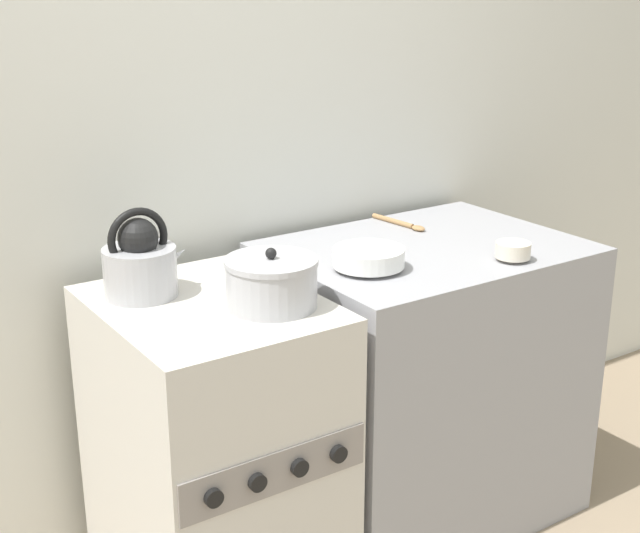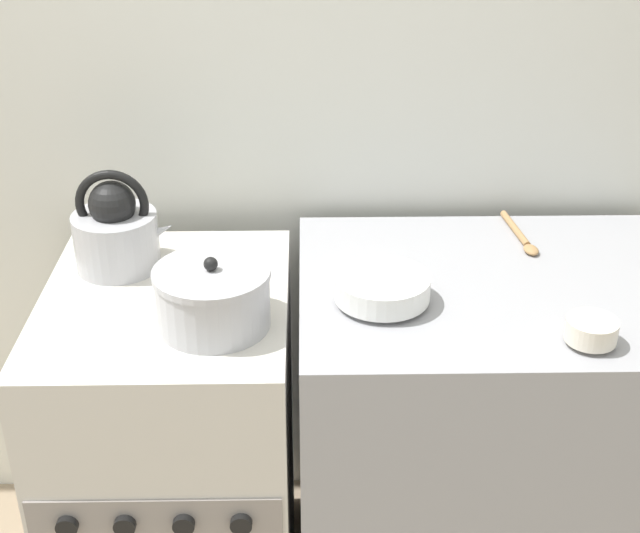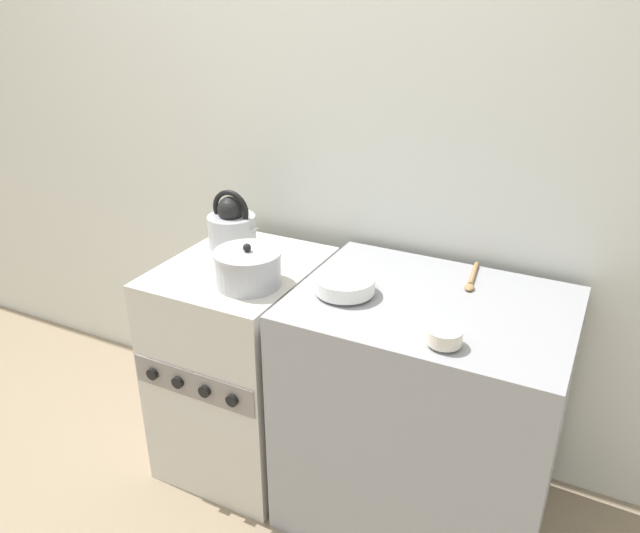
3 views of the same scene
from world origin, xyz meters
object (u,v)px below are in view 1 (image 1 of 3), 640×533
(enamel_bowl, at_px, (369,258))
(cooking_pot, at_px, (271,283))
(kettle, at_px, (140,263))
(stove, at_px, (215,453))
(small_ceramic_bowl, at_px, (513,250))

(enamel_bowl, bearing_deg, cooking_pot, -171.05)
(kettle, bearing_deg, cooking_pot, -47.31)
(kettle, distance_m, cooking_pot, 0.35)
(stove, xyz_separation_m, small_ceramic_bowl, (0.84, -0.22, 0.48))
(enamel_bowl, bearing_deg, kettle, 160.73)
(stove, height_order, small_ceramic_bowl, small_ceramic_bowl)
(cooking_pot, bearing_deg, small_ceramic_bowl, -8.67)
(enamel_bowl, relative_size, small_ceramic_bowl, 1.99)
(kettle, xyz_separation_m, enamel_bowl, (0.57, -0.20, -0.04))
(kettle, distance_m, small_ceramic_bowl, 1.03)
(stove, height_order, enamel_bowl, enamel_bowl)
(kettle, distance_m, enamel_bowl, 0.61)
(cooking_pot, height_order, small_ceramic_bowl, cooking_pot)
(small_ceramic_bowl, bearing_deg, cooking_pot, 171.33)
(kettle, height_order, enamel_bowl, kettle)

